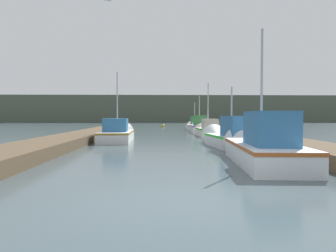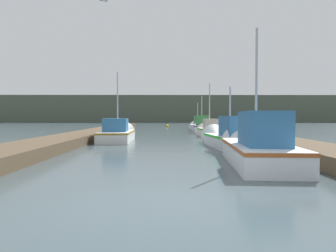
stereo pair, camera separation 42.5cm
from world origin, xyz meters
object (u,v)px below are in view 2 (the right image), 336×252
Objects in this scene: fishing_boat_2 at (119,134)px; fishing_boat_4 at (202,127)px; fishing_boat_1 at (228,138)px; fishing_boat_3 at (209,131)px; mooring_piling_0 at (233,130)px; seagull_lead at (105,0)px; fishing_boat_0 at (254,146)px; fishing_boat_5 at (197,126)px; mooring_piling_1 at (204,123)px; channel_buoy at (167,126)px.

fishing_boat_2 reaches higher than fishing_boat_4.
fishing_boat_1 is 8.09m from fishing_boat_3.
fishing_boat_3 is at bearing 101.02° from mooring_piling_0.
mooring_piling_0 is 2.58× the size of seagull_lead.
fishing_boat_3 is at bearing -81.50° from seagull_lead.
fishing_boat_0 is at bearing -98.17° from mooring_piling_0.
seagull_lead reaches higher than mooring_piling_0.
fishing_boat_3 reaches higher than fishing_boat_1.
fishing_boat_5 is 1.55m from mooring_piling_1.
fishing_boat_0 is 1.32× the size of fishing_boat_3.
fishing_boat_4 is at bearing -74.24° from seagull_lead.
mooring_piling_0 is (7.15, -0.62, 0.24)m from fishing_boat_2.
fishing_boat_2 is at bearing 127.95° from fishing_boat_0.
fishing_boat_3 is 0.82× the size of fishing_boat_5.
seagull_lead is (-6.58, -22.16, 5.22)m from mooring_piling_1.
fishing_boat_1 is 7.43m from fishing_boat_2.
seagull_lead is at bearing -154.95° from fishing_boat_1.
fishing_boat_2 is at bearing -97.93° from channel_buoy.
channel_buoy is at bearing 81.20° from fishing_boat_2.
fishing_boat_2 is 7.18m from mooring_piling_0.
mooring_piling_1 reaches higher than channel_buoy.
mooring_piling_1 is (7.26, 14.68, 0.28)m from fishing_boat_2.
fishing_boat_0 reaches higher than fishing_boat_1.
fishing_boat_5 is 14.05m from mooring_piling_0.
mooring_piling_0 is 0.94× the size of mooring_piling_1.
fishing_boat_5 is 5.72× the size of channel_buoy.
mooring_piling_1 is at bearing -71.56° from seagull_lead.
fishing_boat_3 is 10.94m from mooring_piling_1.
fishing_boat_5 is at bearing 90.97° from fishing_boat_4.
mooring_piling_0 is 23.81m from channel_buoy.
seagull_lead is at bearing -119.05° from fishing_boat_3.
fishing_boat_3 is at bearing 92.86° from fishing_boat_0.
mooring_piling_1 is at bearing -63.49° from channel_buoy.
fishing_boat_4 is (0.02, 4.88, 0.09)m from fishing_boat_3.
mooring_piling_0 is at bearing -5.85° from fishing_boat_2.
fishing_boat_2 is 9.31m from seagull_lead.
fishing_boat_3 reaches higher than mooring_piling_0.
channel_buoy is at bearing 108.50° from fishing_boat_5.
fishing_boat_0 is 31.93m from channel_buoy.
fishing_boat_4 reaches higher than fishing_boat_5.
channel_buoy is (-3.24, 9.44, -0.32)m from fishing_boat_5.
fishing_boat_2 reaches higher than fishing_boat_1.
fishing_boat_5 is 10.62× the size of seagull_lead.
fishing_boat_0 reaches higher than channel_buoy.
channel_buoy is at bearing 99.59° from mooring_piling_0.
fishing_boat_1 is 17.70m from fishing_boat_5.
fishing_boat_0 reaches higher than fishing_boat_2.
fishing_boat_2 is 10.61× the size of seagull_lead.
fishing_boat_3 reaches higher than fishing_boat_5.
fishing_boat_0 is 7.70m from seagull_lead.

